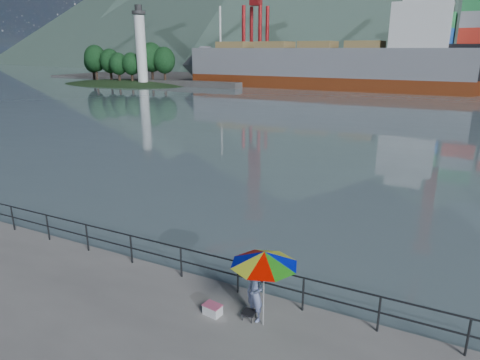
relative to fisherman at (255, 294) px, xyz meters
name	(u,v)px	position (x,y,z in m)	size (l,w,h in m)	color
harbor_water	(433,74)	(-4.00, 129.25, -0.76)	(500.00, 280.00, 0.00)	slate
far_dock	(473,84)	(6.00, 92.25, -0.76)	(200.00, 40.00, 0.40)	#514F4C
guardrail	(155,255)	(-4.00, 0.95, -0.24)	(22.00, 0.06, 1.03)	#2D3033
lighthouse_islet	(124,82)	(-58.97, 61.24, -0.50)	(48.00, 26.40, 19.20)	#263F1E
fisherman	(255,294)	(0.00, 0.00, 0.00)	(0.56, 0.36, 1.52)	navy
beach_umbrella	(264,258)	(0.30, -0.15, 1.17)	(1.85, 1.85, 2.11)	white
folding_stool	(249,315)	(-0.13, -0.08, -0.64)	(0.36, 0.36, 0.22)	black
cooler_bag	(213,310)	(-1.10, -0.35, -0.63)	(0.47, 0.31, 0.27)	silver
fishing_rod	(257,290)	(-0.55, 1.33, -0.76)	(0.02, 0.02, 2.32)	black
bulk_carrier	(333,64)	(-17.57, 70.81, 3.37)	(51.23, 8.87, 14.50)	#65280F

